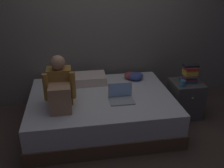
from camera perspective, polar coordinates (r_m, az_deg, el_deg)
The scene contains 10 objects.
ground_plane at distance 3.49m, azimuth 1.55°, elevation -11.60°, with size 8.00×8.00×0.00m, color #47382D.
wall_back at distance 4.06m, azimuth -1.56°, elevation 14.50°, with size 5.60×0.10×2.70m, color slate.
bed at distance 3.58m, azimuth -2.49°, elevation -6.03°, with size 2.00×1.50×0.48m.
nightstand at distance 3.96m, azimuth 16.39°, elevation -3.25°, with size 0.44×0.46×0.55m.
person_sitting at distance 3.14m, azimuth -11.86°, elevation -0.94°, with size 0.39×0.44×0.66m.
laptop at distance 3.30m, azimuth 2.08°, elevation -2.87°, with size 0.32×0.23×0.22m.
pillow at distance 3.83m, azimuth -5.69°, elevation 1.18°, with size 0.56×0.36×0.13m, color beige.
book_stack at distance 3.82m, azimuth 17.39°, elevation 2.23°, with size 0.23×0.18×0.27m.
mug at distance 3.68m, azimuth 15.92°, elevation 0.15°, with size 0.08×0.08×0.09m, color teal.
clothes_pile at distance 3.96m, azimuth 5.17°, elevation 1.87°, with size 0.31×0.24×0.12m.
Camera 1 is at (-0.56, -2.76, 2.06)m, focal length 39.88 mm.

